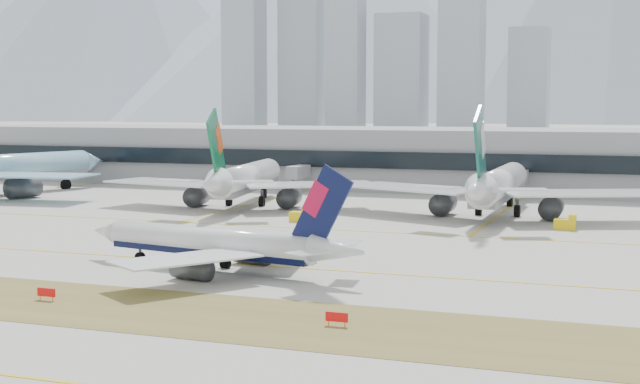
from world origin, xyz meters
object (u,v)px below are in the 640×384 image
at_px(widebody_cathay, 497,187).
at_px(terminal, 458,158).
at_px(widebody_eva, 244,180).
at_px(taxiing_airliner, 219,244).

distance_m(widebody_cathay, terminal, 60.16).
xyz_separation_m(widebody_eva, terminal, (32.77, 57.94, 2.04)).
relative_size(taxiing_airliner, terminal, 0.15).
bearing_deg(widebody_eva, taxiing_airliner, -168.00).
bearing_deg(widebody_eva, terminal, -39.95).
bearing_deg(widebody_eva, widebody_cathay, -99.52).
distance_m(taxiing_airliner, widebody_eva, 72.95).
distance_m(widebody_eva, terminal, 66.60).
relative_size(widebody_eva, widebody_cathay, 0.96).
bearing_deg(widebody_cathay, terminal, 17.67).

